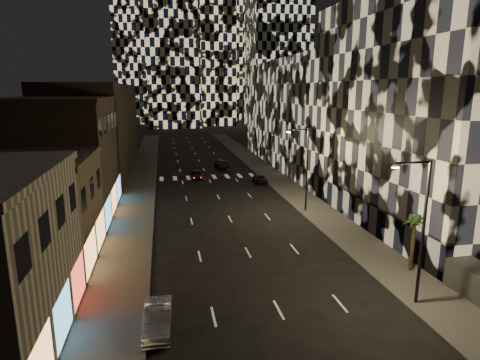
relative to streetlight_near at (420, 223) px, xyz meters
name	(u,v)px	position (x,y,z in m)	size (l,w,h in m)	color
sidewalk_left	(141,179)	(-18.35, 40.00, -5.28)	(4.00, 120.00, 0.15)	#47443F
sidewalk_right	(270,174)	(1.65, 40.00, -5.28)	(4.00, 120.00, 0.15)	#47443F
curb_left	(156,179)	(-16.25, 40.00, -5.28)	(0.20, 120.00, 0.15)	#4C4C47
curb_right	(258,175)	(-0.45, 40.00, -5.28)	(0.20, 120.00, 0.15)	#4C4C47
retail_tan	(24,214)	(-25.35, 11.00, -1.35)	(10.00, 10.00, 8.00)	#7C644A
retail_brown	(61,160)	(-25.35, 23.50, 0.65)	(10.00, 15.00, 12.00)	#453627
retail_filler_left	(99,128)	(-25.35, 50.00, 1.65)	(10.00, 40.00, 14.00)	#453627
midrise_right	(441,112)	(11.65, 14.50, 5.65)	(16.00, 25.00, 22.00)	#232326
midrise_base	(361,211)	(3.95, 14.50, -3.85)	(0.60, 25.00, 3.00)	#383838
midrise_filler_right	(316,114)	(11.65, 47.00, 3.65)	(16.00, 40.00, 18.00)	#232326
streetlight_near	(420,223)	(0.00, 0.00, 0.00)	(2.55, 0.25, 9.00)	black
streetlight_far	(305,164)	(0.00, 20.00, 0.00)	(2.55, 0.25, 9.00)	black
car_silver_parked	(158,319)	(-15.55, 0.24, -4.66)	(1.46, 4.18, 1.38)	gray
car_dark_midlane	(197,174)	(-10.16, 38.95, -4.67)	(1.62, 4.02, 1.37)	black
car_dark_oncoming	(222,164)	(-5.13, 46.96, -4.64)	(2.00, 4.91, 1.42)	black
car_dark_rightlane	(260,179)	(-1.35, 34.55, -4.81)	(1.79, 3.89, 1.08)	black
palm_tree	(415,224)	(2.67, 4.27, -1.70)	(2.17, 2.13, 4.25)	#47331E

